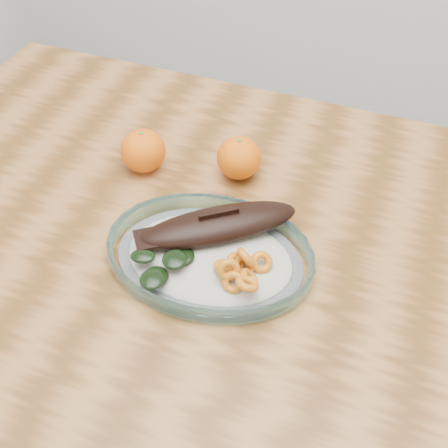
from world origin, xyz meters
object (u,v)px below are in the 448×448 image
object	(u,v)px
dining_table	(217,274)
orange_left	(143,151)
plated_meal	(210,252)
orange_right	(239,158)

from	to	relation	value
dining_table	orange_left	size ratio (longest dim) A/B	15.93
plated_meal	dining_table	bearing A→B (deg)	96.86
dining_table	plated_meal	distance (m)	0.13
plated_meal	orange_right	world-z (taller)	plated_meal
dining_table	plated_meal	size ratio (longest dim) A/B	2.04
dining_table	plated_meal	world-z (taller)	plated_meal
orange_right	orange_left	bearing A→B (deg)	-166.04
plated_meal	orange_left	distance (m)	0.24
plated_meal	orange_right	xyz separation A→B (m)	(-0.02, 0.19, 0.02)
plated_meal	orange_left	bearing A→B (deg)	134.49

